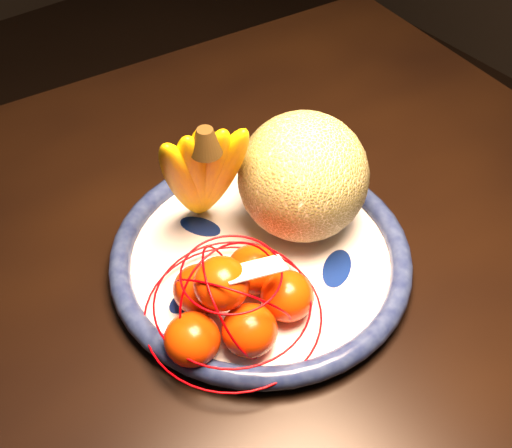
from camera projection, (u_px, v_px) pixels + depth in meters
dining_table at (130, 309)px, 0.91m from camera, size 1.62×1.07×0.76m
fruit_bowl at (261, 256)px, 0.85m from camera, size 0.40×0.40×0.03m
cantaloupe at (303, 177)px, 0.84m from camera, size 0.17×0.17×0.17m
banana_bunch at (201, 170)px, 0.81m from camera, size 0.14×0.14×0.22m
mandarin_bag at (234, 301)px, 0.76m from camera, size 0.27×0.27×0.14m
price_tag at (255, 269)px, 0.72m from camera, size 0.08×0.05×0.01m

